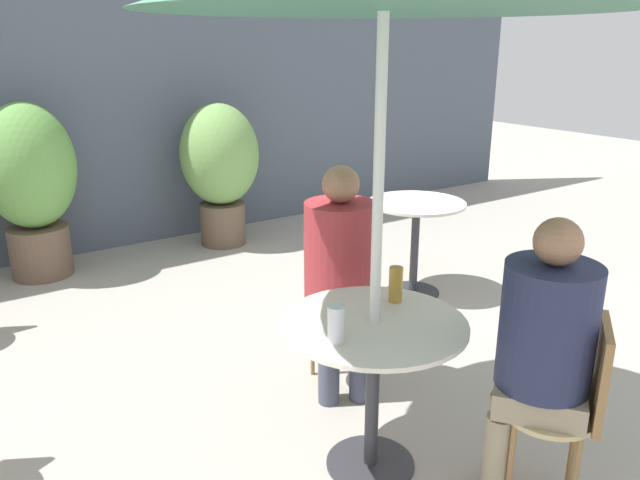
# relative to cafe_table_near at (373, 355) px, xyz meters

# --- Properties ---
(ground_plane) EXTENTS (20.00, 20.00, 0.00)m
(ground_plane) POSITION_rel_cafe_table_near_xyz_m (0.00, 0.06, -0.55)
(ground_plane) COLOR #9E998E
(storefront_wall) EXTENTS (10.00, 0.06, 3.00)m
(storefront_wall) POSITION_rel_cafe_table_near_xyz_m (0.00, 3.75, 0.95)
(storefront_wall) COLOR #4C5666
(storefront_wall) RESTS_ON ground_plane
(cafe_table_near) EXTENTS (0.78, 0.78, 0.71)m
(cafe_table_near) POSITION_rel_cafe_table_near_xyz_m (0.00, 0.00, 0.00)
(cafe_table_near) COLOR #2D2D33
(cafe_table_near) RESTS_ON ground_plane
(cafe_table_far) EXTENTS (0.70, 0.70, 0.71)m
(cafe_table_far) POSITION_rel_cafe_table_near_xyz_m (1.52, 1.38, -0.02)
(cafe_table_far) COLOR #2D2D33
(cafe_table_far) RESTS_ON ground_plane
(bistro_chair_0) EXTENTS (0.41, 0.42, 0.83)m
(bistro_chair_0) POSITION_rel_cafe_table_near_xyz_m (0.47, -0.64, -0.05)
(bistro_chair_0) COLOR tan
(bistro_chair_0) RESTS_ON ground_plane
(bistro_chair_1) EXTENTS (0.40, 0.41, 0.83)m
(bistro_chair_1) POSITION_rel_cafe_table_near_xyz_m (0.32, 0.73, -0.05)
(bistro_chair_1) COLOR tan
(bistro_chair_1) RESTS_ON ground_plane
(seated_person_0) EXTENTS (0.45, 0.45, 1.22)m
(seated_person_0) POSITION_rel_cafe_table_near_xyz_m (0.39, -0.53, 0.16)
(seated_person_0) COLOR gray
(seated_person_0) RESTS_ON ground_plane
(seated_person_1) EXTENTS (0.43, 0.45, 1.24)m
(seated_person_1) POSITION_rel_cafe_table_near_xyz_m (0.27, 0.60, 0.17)
(seated_person_1) COLOR #42475B
(seated_person_1) RESTS_ON ground_plane
(beer_glass_0) EXTENTS (0.06, 0.06, 0.16)m
(beer_glass_0) POSITION_rel_cafe_table_near_xyz_m (0.21, 0.11, 0.24)
(beer_glass_0) COLOR #B28433
(beer_glass_0) RESTS_ON cafe_table_near
(beer_glass_1) EXTENTS (0.07, 0.07, 0.15)m
(beer_glass_1) POSITION_rel_cafe_table_near_xyz_m (-0.23, -0.06, 0.23)
(beer_glass_1) COLOR silver
(beer_glass_1) RESTS_ON cafe_table_near
(potted_plant_0) EXTENTS (0.70, 0.70, 1.38)m
(potted_plant_0) POSITION_rel_cafe_table_near_xyz_m (-0.71, 3.35, 0.23)
(potted_plant_0) COLOR brown
(potted_plant_0) RESTS_ON ground_plane
(potted_plant_1) EXTENTS (0.71, 0.71, 1.29)m
(potted_plant_1) POSITION_rel_cafe_table_near_xyz_m (0.86, 3.27, 0.20)
(potted_plant_1) COLOR brown
(potted_plant_1) RESTS_ON ground_plane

